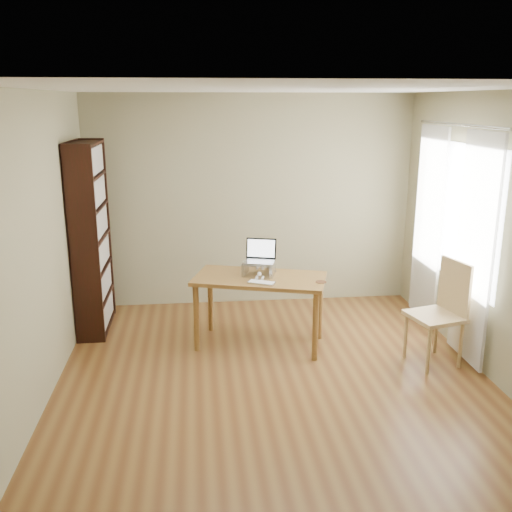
{
  "coord_description": "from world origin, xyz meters",
  "views": [
    {
      "loc": [
        -0.69,
        -4.69,
        2.51
      ],
      "look_at": [
        -0.09,
        0.87,
        0.98
      ],
      "focal_mm": 40.0,
      "sensor_mm": 36.0,
      "label": 1
    }
  ],
  "objects_px": {
    "desk": "(260,286)",
    "chair": "(443,309)",
    "cat": "(260,268)",
    "laptop": "(258,256)",
    "keyboard": "(261,283)",
    "bookshelf": "(91,238)"
  },
  "relations": [
    {
      "from": "laptop",
      "to": "chair",
      "type": "xyz_separation_m",
      "value": [
        1.72,
        -0.76,
        -0.38
      ]
    },
    {
      "from": "bookshelf",
      "to": "desk",
      "type": "distance_m",
      "value": 1.95
    },
    {
      "from": "cat",
      "to": "chair",
      "type": "xyz_separation_m",
      "value": [
        1.7,
        -0.74,
        -0.25
      ]
    },
    {
      "from": "bookshelf",
      "to": "keyboard",
      "type": "distance_m",
      "value": 2.01
    },
    {
      "from": "bookshelf",
      "to": "laptop",
      "type": "relative_size",
      "value": 5.67
    },
    {
      "from": "keyboard",
      "to": "chair",
      "type": "xyz_separation_m",
      "value": [
        1.73,
        -0.41,
        -0.2
      ]
    },
    {
      "from": "cat",
      "to": "chair",
      "type": "height_order",
      "value": "chair"
    },
    {
      "from": "bookshelf",
      "to": "cat",
      "type": "bearing_deg",
      "value": -17.04
    },
    {
      "from": "laptop",
      "to": "keyboard",
      "type": "distance_m",
      "value": 0.4
    },
    {
      "from": "keyboard",
      "to": "cat",
      "type": "bearing_deg",
      "value": 111.36
    },
    {
      "from": "keyboard",
      "to": "chair",
      "type": "relative_size",
      "value": 0.28
    },
    {
      "from": "desk",
      "to": "laptop",
      "type": "height_order",
      "value": "laptop"
    },
    {
      "from": "desk",
      "to": "laptop",
      "type": "relative_size",
      "value": 3.99
    },
    {
      "from": "desk",
      "to": "chair",
      "type": "xyz_separation_m",
      "value": [
        1.72,
        -0.63,
        -0.09
      ]
    },
    {
      "from": "bookshelf",
      "to": "laptop",
      "type": "bearing_deg",
      "value": -16.46
    },
    {
      "from": "desk",
      "to": "keyboard",
      "type": "bearing_deg",
      "value": -75.31
    },
    {
      "from": "keyboard",
      "to": "chair",
      "type": "bearing_deg",
      "value": 13.01
    },
    {
      "from": "cat",
      "to": "laptop",
      "type": "bearing_deg",
      "value": 139.56
    },
    {
      "from": "desk",
      "to": "keyboard",
      "type": "distance_m",
      "value": 0.25
    },
    {
      "from": "cat",
      "to": "chair",
      "type": "bearing_deg",
      "value": -11.84
    },
    {
      "from": "desk",
      "to": "cat",
      "type": "relative_size",
      "value": 3.11
    },
    {
      "from": "chair",
      "to": "desk",
      "type": "bearing_deg",
      "value": 145.67
    }
  ]
}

